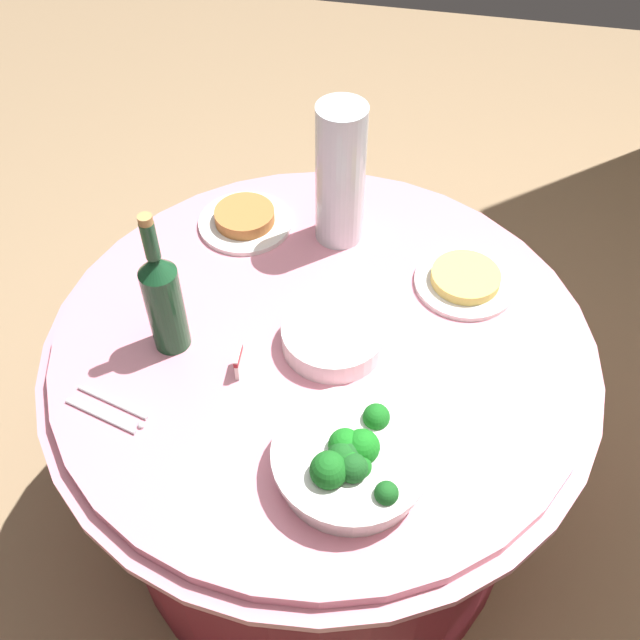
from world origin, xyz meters
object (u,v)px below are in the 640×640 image
Objects in this scene: food_plate_peanuts at (245,219)px; food_plate_noodles at (465,280)px; serving_tongs at (109,411)px; label_placard_front at (239,361)px; decorative_fruit_vase at (340,179)px; wine_bottle at (163,299)px; plate_stack at (333,336)px; broccoli_bowl at (350,460)px.

food_plate_peanuts is 1.00× the size of food_plate_noodles.
food_plate_peanuts reaches higher than serving_tongs.
food_plate_noodles is 0.53m from label_placard_front.
decorative_fruit_vase is at bearing -109.79° from food_plate_noodles.
label_placard_front is (0.04, 0.15, -0.10)m from wine_bottle.
plate_stack is 0.95× the size of food_plate_noodles.
serving_tongs is 0.76× the size of food_plate_peanuts.
food_plate_peanuts is 0.44m from label_placard_front.
wine_bottle is 1.53× the size of food_plate_peanuts.
broccoli_bowl is 1.33× the size of plate_stack.
broccoli_bowl is 0.31m from label_placard_front.
broccoli_bowl is 0.70m from food_plate_peanuts.
broccoli_bowl is at bearing 16.37° from plate_stack.
plate_stack is at bearing 100.45° from wine_bottle.
food_plate_noodles is at bearing 161.89° from broccoli_bowl.
broccoli_bowl is 0.47m from wine_bottle.
wine_bottle is 2.02× the size of serving_tongs.
broccoli_bowl is 0.64m from decorative_fruit_vase.
wine_bottle is at bearing -35.09° from decorative_fruit_vase.
plate_stack is 0.95× the size of food_plate_peanuts.
decorative_fruit_vase is at bearing 164.53° from label_placard_front.
food_plate_noodles is (-0.22, 0.25, -0.01)m from plate_stack.
wine_bottle is (-0.23, -0.41, 0.08)m from broccoli_bowl.
decorative_fruit_vase is 6.18× the size of label_placard_front.
decorative_fruit_vase is at bearing 92.70° from food_plate_peanuts.
food_plate_noodles is at bearing 70.21° from decorative_fruit_vase.
broccoli_bowl is 1.27× the size of food_plate_peanuts.
food_plate_peanuts is (-0.38, 0.05, -0.11)m from wine_bottle.
serving_tongs is (0.58, -0.34, -0.16)m from decorative_fruit_vase.
plate_stack is 0.42m from food_plate_peanuts.
wine_bottle is (0.06, -0.32, 0.10)m from plate_stack.
plate_stack is at bearing 122.94° from serving_tongs.
food_plate_noodles is 4.00× the size of label_placard_front.
decorative_fruit_vase reaches higher than plate_stack.
decorative_fruit_vase is at bearing 144.91° from wine_bottle.
broccoli_bowl reaches higher than plate_stack.
serving_tongs is at bearing -53.40° from food_plate_noodles.
food_plate_peanuts is (-0.32, -0.27, -0.01)m from plate_stack.
wine_bottle is at bearing -106.03° from label_placard_front.
wine_bottle is at bearing -119.19° from broccoli_bowl.
broccoli_bowl is 0.83× the size of wine_bottle.
food_plate_noodles reaches higher than serving_tongs.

